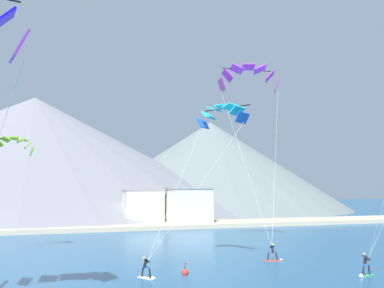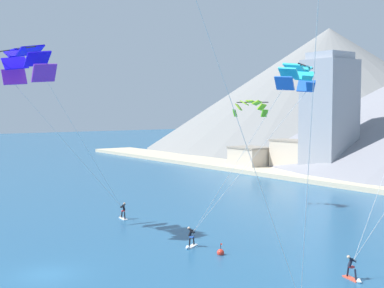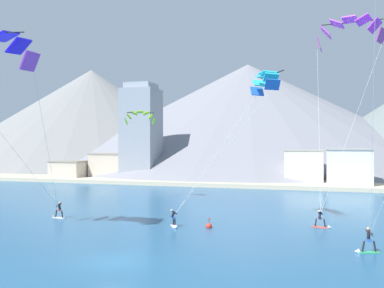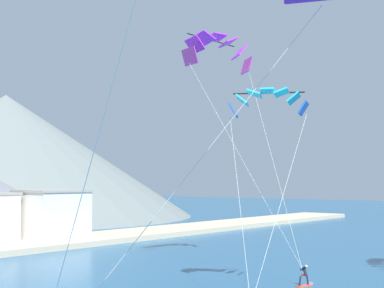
{
  "view_description": "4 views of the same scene",
  "coord_description": "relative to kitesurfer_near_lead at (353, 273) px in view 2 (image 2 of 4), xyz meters",
  "views": [
    {
      "loc": [
        -7.49,
        -19.87,
        6.69
      ],
      "look_at": [
        3.73,
        12.89,
        10.26
      ],
      "focal_mm": 40.0,
      "sensor_mm": 36.0,
      "label": 1
    },
    {
      "loc": [
        34.05,
        -12.62,
        11.13
      ],
      "look_at": [
        -0.29,
        12.21,
        8.26
      ],
      "focal_mm": 50.0,
      "sensor_mm": 36.0,
      "label": 2
    },
    {
      "loc": [
        13.17,
        -24.53,
        7.55
      ],
      "look_at": [
        0.29,
        16.03,
        7.54
      ],
      "focal_mm": 40.0,
      "sensor_mm": 36.0,
      "label": 3
    },
    {
      "loc": [
        -24.01,
        -3.76,
        7.76
      ],
      "look_at": [
        -1.18,
        15.23,
        9.89
      ],
      "focal_mm": 50.0,
      "sensor_mm": 36.0,
      "label": 4
    }
  ],
  "objects": [
    {
      "name": "ground_plane",
      "position": [
        -12.75,
        -15.65,
        -0.48
      ],
      "size": [
        400.0,
        400.0,
        0.0
      ],
      "primitive_type": "plane",
      "color": "#23567F"
    },
    {
      "name": "kitesurfer_near_lead",
      "position": [
        0.0,
        0.0,
        0.0
      ],
      "size": [
        1.78,
        0.85,
        1.69
      ],
      "color": "#E54C33",
      "rests_on": "ground"
    },
    {
      "name": "kitesurfer_mid_center",
      "position": [
        -25.83,
        -2.82,
        0.02
      ],
      "size": [
        1.78,
        0.64,
        1.74
      ],
      "color": "white",
      "rests_on": "ground"
    },
    {
      "name": "kitesurfer_far_left",
      "position": [
        -12.82,
        -3.78,
        -0.01
      ],
      "size": [
        1.22,
        1.71,
        1.68
      ],
      "color": "white",
      "rests_on": "ground"
    },
    {
      "name": "parafoil_kite_mid_center",
      "position": [
        -25.33,
        -12.51,
        14.74
      ],
      "size": [
        8.25,
        11.35,
        15.25
      ],
      "color": "purple"
    },
    {
      "name": "parafoil_kite_far_left",
      "position": [
        -5.18,
        0.02,
        12.95
      ],
      "size": [
        9.54,
        6.3,
        12.98
      ],
      "color": "blue"
    },
    {
      "name": "parafoil_kite_distant_high_outer",
      "position": [
        -23.48,
        12.17,
        10.79
      ],
      "size": [
        4.12,
        2.84,
        1.92
      ],
      "color": "#4BB51A"
    },
    {
      "name": "race_marker_buoy",
      "position": [
        -9.73,
        -3.16,
        -0.33
      ],
      "size": [
        0.56,
        0.56,
        1.02
      ],
      "color": "red",
      "rests_on": "ground"
    },
    {
      "name": "shore_building_harbour_front",
      "position": [
        -42.94,
        40.25,
        2.32
      ],
      "size": [
        9.05,
        4.19,
        5.59
      ],
      "color": "beige",
      "rests_on": "ground"
    },
    {
      "name": "shore_building_promenade_mid",
      "position": [
        -51.12,
        37.26,
        1.55
      ],
      "size": [
        7.08,
        5.58,
        4.05
      ],
      "color": "beige",
      "rests_on": "ground"
    },
    {
      "name": "highrise_tower",
      "position": [
        -36.53,
        41.29,
        9.38
      ],
      "size": [
        7.0,
        7.0,
        20.14
      ],
      "color": "gray",
      "rests_on": "ground"
    },
    {
      "name": "mountain_peak_central_summit",
      "position": [
        -77.26,
        89.7,
        16.06
      ],
      "size": [
        100.78,
        100.78,
        33.09
      ],
      "color": "gray",
      "rests_on": "ground"
    }
  ]
}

